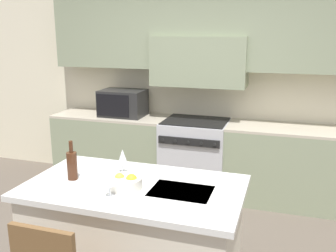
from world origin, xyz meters
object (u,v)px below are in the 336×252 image
Objects in this scene: microwave at (123,103)px; wine_glass_far at (123,157)px; fruit_bowl at (126,182)px; wine_bottle at (72,165)px; wine_glass_near at (109,179)px; range_stove at (195,157)px.

wine_glass_far is (0.81, -1.79, -0.07)m from microwave.
microwave is 2.30× the size of fruit_bowl.
wine_bottle is 0.40m from wine_glass_far.
microwave is at bearing 114.93° from fruit_bowl.
wine_glass_far is (-0.10, 0.45, 0.00)m from wine_glass_near.
wine_glass_near is (0.42, -0.21, 0.02)m from wine_bottle.
wine_glass_far is (-0.17, -1.77, 0.56)m from range_stove.
wine_bottle is 0.47m from wine_glass_near.
range_stove is at bearing 89.30° from fruit_bowl.
range_stove is 1.87m from wine_glass_far.
microwave is 2.10m from wine_bottle.
wine_bottle is (-0.48, -2.02, 0.54)m from range_stove.
wine_glass_far is at bearing -65.60° from microwave.
wine_bottle is 0.47m from fruit_bowl.
wine_glass_far is 0.80× the size of fruit_bowl.
wine_glass_far is at bearing 37.90° from wine_bottle.
range_stove is at bearing 88.28° from wine_glass_near.
wine_glass_near is at bearing -103.13° from fruit_bowl.
wine_glass_far reaches higher than range_stove.
wine_bottle is (0.50, -2.04, -0.09)m from microwave.
fruit_bowl is (-0.03, -2.05, 0.47)m from range_stove.
range_stove is 2.10m from fruit_bowl.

